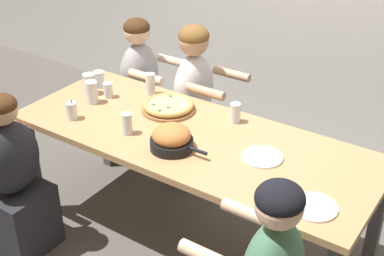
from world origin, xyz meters
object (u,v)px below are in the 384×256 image
Objects in this scene: pizza_board_main at (168,106)px; drinking_glass_d at (235,114)px; drinking_glass_b at (108,91)px; cocktail_glass_blue at (72,112)px; skillet_bowl at (172,139)px; diner_near_left at (16,183)px; drinking_glass_g at (89,84)px; drinking_glass_c at (127,124)px; drinking_glass_e at (99,80)px; drinking_glass_a at (151,85)px; diner_far_midleft at (194,108)px; empty_plate_b at (314,207)px; diner_far_left at (141,95)px; empty_plate_a at (262,157)px; drinking_glass_f at (92,94)px.

pizza_board_main is 0.43m from drinking_glass_d.
drinking_glass_b is (-0.44, -0.07, 0.02)m from pizza_board_main.
pizza_board_main is at bearing 44.73° from cocktail_glass_blue.
diner_near_left reaches higher than skillet_bowl.
skillet_bowl reaches higher than drinking_glass_g.
drinking_glass_c is 0.65m from drinking_glass_d.
pizza_board_main is 1.02m from diner_near_left.
drinking_glass_e is (-0.16, 0.08, 0.00)m from drinking_glass_b.
drinking_glass_a is at bearing 16.80° from drinking_glass_e.
cocktail_glass_blue is 0.13× the size of diner_near_left.
diner_near_left is (-0.41, -1.28, -0.07)m from diner_far_midleft.
cocktail_glass_blue reaches higher than drinking_glass_b.
diner_far_left reaches higher than empty_plate_b.
drinking_glass_g reaches higher than cocktail_glass_blue.
pizza_board_main is at bearing 167.48° from empty_plate_a.
pizza_board_main is 0.97× the size of skillet_bowl.
empty_plate_b is 2.00× the size of drinking_glass_e.
drinking_glass_e is (-0.36, -0.11, -0.02)m from drinking_glass_a.
skillet_bowl is at bearing 47.50° from diner_far_left.
empty_plate_b is (0.40, -0.25, -0.00)m from empty_plate_a.
drinking_glass_b is at bearing -31.21° from diner_far_midleft.
drinking_glass_f is (-1.21, -0.02, 0.06)m from empty_plate_a.
drinking_glass_c is at bearing -133.77° from drinking_glass_d.
skillet_bowl is 2.40× the size of drinking_glass_a.
drinking_glass_e is at bearing 112.03° from cocktail_glass_blue.
skillet_bowl reaches higher than drinking_glass_c.
cocktail_glass_blue is 0.96× the size of drinking_glass_g.
empty_plate_a is 1.65× the size of cocktail_glass_blue.
drinking_glass_f reaches higher than skillet_bowl.
diner_near_left is at bearing -17.94° from diner_far_midleft.
drinking_glass_f is at bearing -179.02° from empty_plate_a.
drinking_glass_f reaches higher than drinking_glass_b.
drinking_glass_e reaches higher than drinking_glass_b.
drinking_glass_e is (-0.88, 0.37, -0.01)m from skillet_bowl.
drinking_glass_a is 0.60m from diner_far_left.
drinking_glass_a is 0.46m from diner_far_midleft.
pizza_board_main is 0.76m from empty_plate_a.
drinking_glass_e reaches higher than empty_plate_a.
drinking_glass_a is 1.12× the size of drinking_glass_c.
drinking_glass_a reaches higher than empty_plate_a.
skillet_bowl is 2.38× the size of drinking_glass_f.
diner_near_left is at bearing -150.45° from skillet_bowl.
drinking_glass_c is at bearing -26.05° from drinking_glass_g.
pizza_board_main is 2.40× the size of drinking_glass_g.
empty_plate_a is 1.81× the size of drinking_glass_d.
empty_plate_a is 0.20× the size of diner_far_left.
empty_plate_b is at bearing -35.65° from drinking_glass_d.
drinking_glass_e is at bearing 2.01° from diner_far_left.
drinking_glass_c is 1.15× the size of drinking_glass_e.
empty_plate_a is 2.20× the size of drinking_glass_b.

